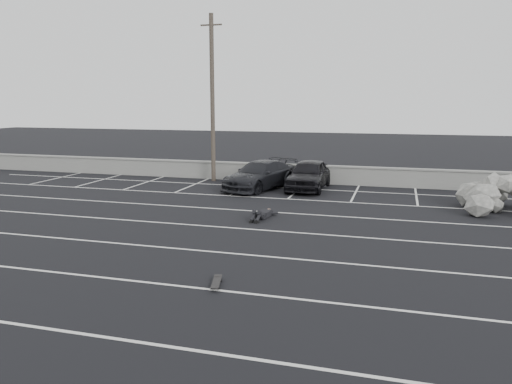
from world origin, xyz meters
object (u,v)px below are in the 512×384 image
(utility_pole, at_px, (212,98))
(trash_bin, at_px, (322,178))
(skateboard, at_px, (216,283))
(car_left, at_px, (309,174))
(person, at_px, (265,211))
(car_right, at_px, (260,175))

(utility_pole, distance_m, trash_bin, 7.78)
(utility_pole, bearing_deg, skateboard, -68.90)
(car_left, bearing_deg, utility_pole, 169.40)
(person, bearing_deg, car_left, 91.09)
(skateboard, bearing_deg, car_right, 86.85)
(car_left, xyz_separation_m, trash_bin, (0.57, 1.18, -0.35))
(car_left, relative_size, trash_bin, 5.25)
(car_right, relative_size, skateboard, 6.17)
(car_right, relative_size, person, 2.09)
(car_right, height_order, trash_bin, car_right)
(car_left, bearing_deg, person, -93.68)
(car_right, bearing_deg, trash_bin, 48.19)
(person, bearing_deg, skateboard, -78.14)
(skateboard, bearing_deg, car_left, 76.64)
(car_right, bearing_deg, person, -54.41)
(car_right, distance_m, person, 6.60)
(car_left, distance_m, skateboard, 14.70)
(car_left, distance_m, utility_pole, 7.23)
(car_left, xyz_separation_m, utility_pole, (-5.89, 1.22, 4.01))
(utility_pole, distance_m, person, 10.72)
(trash_bin, bearing_deg, utility_pole, 179.66)
(car_right, bearing_deg, car_left, 31.70)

